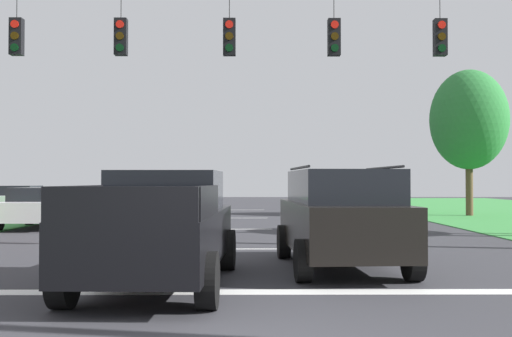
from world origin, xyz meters
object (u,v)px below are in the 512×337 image
Objects in this scene: overhead_signal_span at (227,92)px; pickup_truck at (161,228)px; distant_car_crossing_white at (39,207)px; suv_black at (340,216)px; distant_car_oncoming at (21,199)px; tree_roadside_right at (469,120)px.

overhead_signal_span reaches higher than pickup_truck.
pickup_truck reaches higher than distant_car_crossing_white.
overhead_signal_span is at bearing 80.07° from pickup_truck.
pickup_truck is 1.12× the size of suv_black.
overhead_signal_span is 10.75m from distant_car_crossing_white.
pickup_truck is at bearing -150.69° from suv_black.
distant_car_oncoming is (-4.26, 9.33, 0.00)m from distant_car_crossing_white.
suv_black reaches higher than distant_car_oncoming.
pickup_truck reaches higher than distant_car_oncoming.
distant_car_crossing_white is at bearing 117.77° from pickup_truck.
distant_car_oncoming is at bearing 116.40° from pickup_truck.
tree_roadside_right reaches higher than distant_car_oncoming.
suv_black reaches higher than pickup_truck.
tree_roadside_right reaches higher than suv_black.
tree_roadside_right is at bearing 51.64° from overhead_signal_span.
distant_car_oncoming is at bearing 125.22° from overhead_signal_span.
suv_black is 14.29m from distant_car_crossing_white.
pickup_truck is 0.74× the size of tree_roadside_right.
suv_black is 1.13× the size of distant_car_crossing_white.
overhead_signal_span reaches higher than distant_car_oncoming.
suv_black is at bearing 29.31° from pickup_truck.
distant_car_crossing_white is at bearing 133.27° from suv_black.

